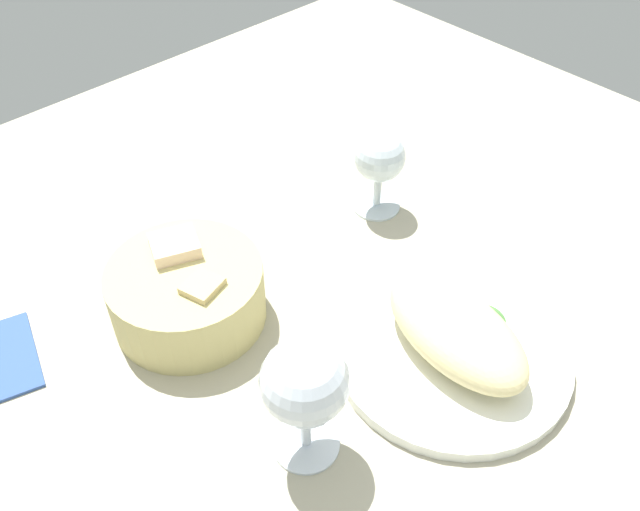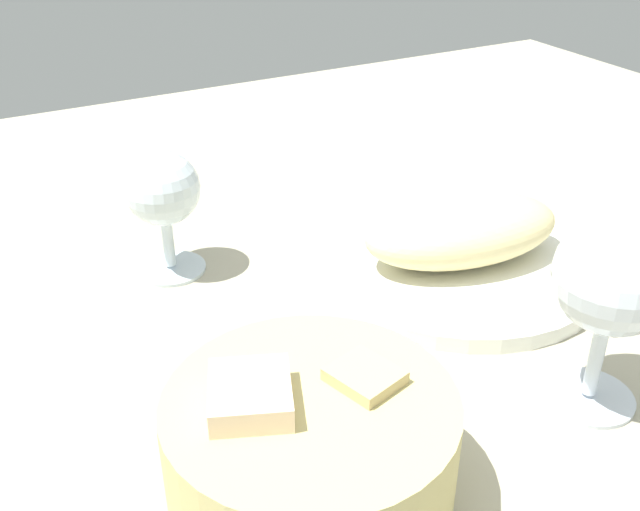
% 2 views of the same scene
% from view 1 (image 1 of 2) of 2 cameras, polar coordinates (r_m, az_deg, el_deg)
% --- Properties ---
extents(ground_plane, '(1.40, 1.40, 0.02)m').
position_cam_1_polar(ground_plane, '(0.73, 3.56, -9.69)').
color(ground_plane, '#AAA48B').
extents(plate, '(0.25, 0.25, 0.01)m').
position_cam_1_polar(plate, '(0.74, 10.91, -7.92)').
color(plate, white).
rests_on(plate, ground_plane).
extents(omelette, '(0.19, 0.12, 0.06)m').
position_cam_1_polar(omelette, '(0.71, 11.27, -6.17)').
color(omelette, beige).
rests_on(omelette, plate).
extents(lettuce_garnish, '(0.05, 0.05, 0.02)m').
position_cam_1_polar(lettuce_garnish, '(0.76, 13.56, -4.88)').
color(lettuce_garnish, '#48803A').
rests_on(lettuce_garnish, plate).
extents(bread_basket, '(0.17, 0.17, 0.09)m').
position_cam_1_polar(bread_basket, '(0.76, -11.01, -2.99)').
color(bread_basket, '#C8BB77').
rests_on(bread_basket, ground_plane).
extents(wine_glass_near, '(0.06, 0.06, 0.11)m').
position_cam_1_polar(wine_glass_near, '(0.86, 4.98, 7.85)').
color(wine_glass_near, silver).
rests_on(wine_glass_near, ground_plane).
extents(wine_glass_far, '(0.08, 0.08, 0.14)m').
position_cam_1_polar(wine_glass_far, '(0.59, -1.28, -10.78)').
color(wine_glass_far, silver).
rests_on(wine_glass_far, ground_plane).
extents(folded_napkin, '(0.13, 0.10, 0.01)m').
position_cam_1_polar(folded_napkin, '(0.80, -25.05, -7.75)').
color(folded_napkin, '#325192').
rests_on(folded_napkin, ground_plane).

